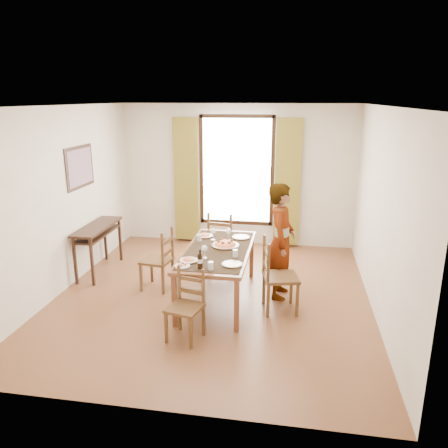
% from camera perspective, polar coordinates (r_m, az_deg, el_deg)
% --- Properties ---
extents(ground, '(5.00, 5.00, 0.00)m').
position_cam_1_polar(ground, '(6.51, -1.46, -9.30)').
color(ground, '#4B2517').
rests_on(ground, ground).
extents(room_shell, '(4.60, 5.10, 2.74)m').
position_cam_1_polar(room_shell, '(6.14, -1.38, 4.33)').
color(room_shell, beige).
rests_on(room_shell, ground).
extents(console_table, '(0.38, 1.20, 0.80)m').
position_cam_1_polar(console_table, '(7.42, -16.18, -1.05)').
color(console_table, black).
rests_on(console_table, ground).
extents(dining_table, '(0.91, 1.87, 0.76)m').
position_cam_1_polar(dining_table, '(6.16, -0.82, -3.86)').
color(dining_table, brown).
rests_on(dining_table, ground).
extents(chair_west, '(0.47, 0.47, 0.94)m').
position_cam_1_polar(chair_west, '(6.65, -8.52, -4.82)').
color(chair_west, brown).
rests_on(chair_west, ground).
extents(chair_north, '(0.50, 0.50, 1.00)m').
position_cam_1_polar(chair_north, '(7.33, -0.18, -2.38)').
color(chair_north, brown).
rests_on(chair_north, ground).
extents(chair_south, '(0.46, 0.46, 0.86)m').
position_cam_1_polar(chair_south, '(5.30, -4.99, -10.80)').
color(chair_south, brown).
rests_on(chair_south, ground).
extents(chair_east, '(0.54, 0.54, 1.02)m').
position_cam_1_polar(chair_east, '(5.94, 7.06, -7.00)').
color(chair_east, brown).
rests_on(chair_east, ground).
extents(man, '(0.66, 0.48, 1.67)m').
position_cam_1_polar(man, '(6.27, 7.47, -2.24)').
color(man, gray).
rests_on(man, ground).
extents(plate_sw, '(0.27, 0.27, 0.05)m').
position_cam_1_polar(plate_sw, '(5.71, -4.66, -4.60)').
color(plate_sw, silver).
rests_on(plate_sw, dining_table).
extents(plate_se, '(0.27, 0.27, 0.05)m').
position_cam_1_polar(plate_se, '(5.56, 1.06, -5.11)').
color(plate_se, silver).
rests_on(plate_se, dining_table).
extents(plate_nw, '(0.27, 0.27, 0.05)m').
position_cam_1_polar(plate_nw, '(6.68, -2.61, -1.42)').
color(plate_nw, silver).
rests_on(plate_nw, dining_table).
extents(plate_ne, '(0.27, 0.27, 0.05)m').
position_cam_1_polar(plate_ne, '(6.62, 2.24, -1.59)').
color(plate_ne, silver).
rests_on(plate_ne, dining_table).
extents(pasta_platter, '(0.40, 0.40, 0.10)m').
position_cam_1_polar(pasta_platter, '(6.24, 0.16, -2.48)').
color(pasta_platter, red).
rests_on(pasta_platter, dining_table).
extents(caprese_plate, '(0.20, 0.20, 0.04)m').
position_cam_1_polar(caprese_plate, '(5.54, -5.47, -5.35)').
color(caprese_plate, silver).
rests_on(caprese_plate, dining_table).
extents(wine_glass_a, '(0.08, 0.08, 0.18)m').
position_cam_1_polar(wine_glass_a, '(5.77, -2.57, -3.63)').
color(wine_glass_a, white).
rests_on(wine_glass_a, dining_table).
extents(wine_glass_b, '(0.08, 0.08, 0.18)m').
position_cam_1_polar(wine_glass_b, '(6.48, 0.58, -1.36)').
color(wine_glass_b, white).
rests_on(wine_glass_b, dining_table).
extents(wine_glass_c, '(0.08, 0.08, 0.18)m').
position_cam_1_polar(wine_glass_c, '(6.49, -1.44, -1.33)').
color(wine_glass_c, white).
rests_on(wine_glass_c, dining_table).
extents(tumbler_a, '(0.07, 0.07, 0.10)m').
position_cam_1_polar(tumbler_a, '(5.83, 1.48, -3.86)').
color(tumbler_a, silver).
rests_on(tumbler_a, dining_table).
extents(tumbler_b, '(0.07, 0.07, 0.10)m').
position_cam_1_polar(tumbler_b, '(6.47, -3.22, -1.81)').
color(tumbler_b, silver).
rests_on(tumbler_b, dining_table).
extents(tumbler_c, '(0.07, 0.07, 0.10)m').
position_cam_1_polar(tumbler_c, '(5.42, -1.76, -5.46)').
color(tumbler_c, silver).
rests_on(tumbler_c, dining_table).
extents(wine_bottle, '(0.07, 0.07, 0.25)m').
position_cam_1_polar(wine_bottle, '(5.43, -3.15, -4.58)').
color(wine_bottle, black).
rests_on(wine_bottle, dining_table).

